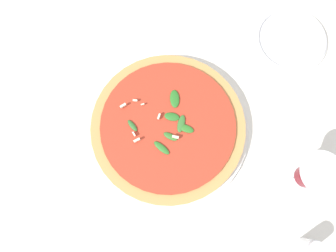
% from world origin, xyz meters
% --- Properties ---
extents(ground_plane, '(6.00, 6.00, 0.00)m').
position_xyz_m(ground_plane, '(0.00, 0.00, 0.00)').
color(ground_plane, silver).
extents(pizza_arugula_main, '(0.36, 0.36, 0.05)m').
position_xyz_m(pizza_arugula_main, '(0.03, -0.01, 0.02)').
color(pizza_arugula_main, white).
rests_on(pizza_arugula_main, ground_plane).
extents(wine_glass, '(0.08, 0.08, 0.15)m').
position_xyz_m(wine_glass, '(0.26, -0.18, 0.10)').
color(wine_glass, white).
rests_on(wine_glass, ground_plane).
extents(side_plate_white, '(0.18, 0.18, 0.02)m').
position_xyz_m(side_plate_white, '(0.36, 0.13, 0.01)').
color(side_plate_white, white).
rests_on(side_plate_white, ground_plane).
extents(shaker_pepper, '(0.03, 0.03, 0.07)m').
position_xyz_m(shaker_pepper, '(0.24, -0.32, 0.03)').
color(shaker_pepper, silver).
rests_on(shaker_pepper, ground_plane).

